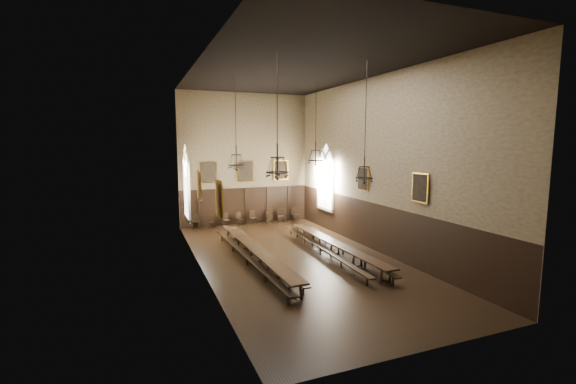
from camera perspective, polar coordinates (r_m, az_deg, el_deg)
floor at (r=19.05m, az=1.12°, el=-9.94°), size 9.00×18.00×0.02m
ceiling at (r=18.50m, az=1.19°, el=17.81°), size 9.00×18.00×0.02m
wall_back at (r=26.75m, az=-6.38°, el=4.83°), size 9.00×0.02×9.00m
wall_front at (r=10.55m, az=20.50°, el=0.62°), size 9.00×0.02×9.00m
wall_left at (r=17.00m, az=-13.03°, el=3.28°), size 0.02×18.00×9.00m
wall_right at (r=20.40m, az=12.94°, el=3.93°), size 0.02×18.00×9.00m
wainscot_panelling at (r=18.71m, az=1.13°, el=-6.26°), size 9.00×18.00×2.50m
table_left at (r=18.26m, az=-4.79°, el=-9.39°), size 0.83×10.20×0.80m
table_right at (r=19.58m, az=6.93°, el=-8.38°), size 0.76×9.22×0.72m
bench_left_outer at (r=18.17m, az=-6.10°, el=-9.82°), size 0.64×10.53×0.47m
bench_left_inner at (r=18.59m, az=-3.56°, el=-9.48°), size 0.49×9.54×0.43m
bench_right_inner at (r=19.76m, az=4.87°, el=-8.43°), size 0.79×9.95×0.45m
bench_right_outer at (r=19.95m, az=8.16°, el=-8.34°), size 0.95×9.81×0.44m
chair_0 at (r=26.13m, az=-13.53°, el=-4.64°), size 0.56×0.56×1.04m
chair_1 at (r=26.24m, az=-11.30°, el=-4.66°), size 0.38×0.38×0.86m
chair_2 at (r=26.45m, az=-9.10°, el=-4.47°), size 0.49×0.49×0.92m
chair_3 at (r=26.65m, az=-7.16°, el=-4.36°), size 0.50×0.50×0.90m
chair_4 at (r=26.99m, az=-5.16°, el=-4.16°), size 0.48×0.48×0.93m
chair_5 at (r=27.24m, az=-2.79°, el=-3.98°), size 0.51×0.51×1.00m
chair_6 at (r=27.48m, az=-1.09°, el=-3.92°), size 0.50×0.50×0.94m
chair_7 at (r=27.95m, az=1.06°, el=-3.73°), size 0.48×0.48×0.94m
chandelier_back_left at (r=19.65m, az=-7.67°, el=4.88°), size 0.82×0.82×4.64m
chandelier_back_right at (r=21.54m, az=4.10°, el=5.46°), size 0.86×0.86×4.50m
chandelier_front_left at (r=14.92m, az=-1.58°, el=4.06°), size 0.90×0.90×4.66m
chandelier_front_right at (r=16.71m, az=11.24°, el=3.36°), size 0.75×0.75×4.99m
portrait_back_0 at (r=26.10m, az=-11.80°, el=2.90°), size 1.10×0.12×1.40m
portrait_back_1 at (r=26.67m, az=-6.29°, el=3.11°), size 1.10×0.12×1.40m
portrait_back_2 at (r=27.47m, az=-1.04°, el=3.27°), size 1.10×0.12×1.40m
portrait_left_0 at (r=18.07m, az=-13.03°, el=0.96°), size 0.12×1.00×1.30m
portrait_left_1 at (r=13.67m, az=-10.16°, el=-0.97°), size 0.12×1.00×1.30m
portrait_right_0 at (r=21.22m, az=11.05°, el=1.93°), size 0.12×1.00×1.30m
portrait_right_1 at (r=17.62m, az=18.97°, el=0.59°), size 0.12×1.00×1.30m
window_right at (r=25.15m, az=5.59°, el=2.18°), size 0.20×2.20×4.60m
window_left at (r=22.53m, az=-14.88°, el=1.37°), size 0.20×2.20×4.60m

